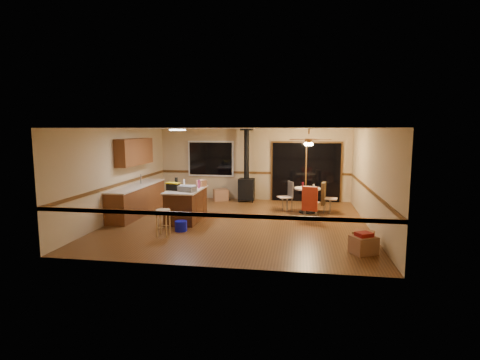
% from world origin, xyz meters
% --- Properties ---
extents(floor, '(7.00, 7.00, 0.00)m').
position_xyz_m(floor, '(0.00, 0.00, 0.00)').
color(floor, brown).
rests_on(floor, ground).
extents(ceiling, '(7.00, 7.00, 0.00)m').
position_xyz_m(ceiling, '(0.00, 0.00, 2.60)').
color(ceiling, silver).
rests_on(ceiling, ground).
extents(wall_back, '(7.00, 0.00, 7.00)m').
position_xyz_m(wall_back, '(0.00, 3.50, 1.30)').
color(wall_back, tan).
rests_on(wall_back, ground).
extents(wall_front, '(7.00, 0.00, 7.00)m').
position_xyz_m(wall_front, '(0.00, -3.50, 1.30)').
color(wall_front, tan).
rests_on(wall_front, ground).
extents(wall_left, '(0.00, 7.00, 7.00)m').
position_xyz_m(wall_left, '(-3.50, 0.00, 1.30)').
color(wall_left, tan).
rests_on(wall_left, ground).
extents(wall_right, '(0.00, 7.00, 7.00)m').
position_xyz_m(wall_right, '(3.50, 0.00, 1.30)').
color(wall_right, tan).
rests_on(wall_right, ground).
extents(chair_rail, '(7.00, 7.00, 0.08)m').
position_xyz_m(chair_rail, '(0.00, 0.00, 1.00)').
color(chair_rail, '#553415').
rests_on(chair_rail, ground).
extents(window, '(1.72, 0.10, 1.32)m').
position_xyz_m(window, '(-1.60, 3.45, 1.50)').
color(window, black).
rests_on(window, ground).
extents(sliding_door, '(2.52, 0.10, 2.10)m').
position_xyz_m(sliding_door, '(1.90, 3.45, 1.05)').
color(sliding_door, black).
rests_on(sliding_door, ground).
extents(lower_cabinets, '(0.60, 3.00, 0.86)m').
position_xyz_m(lower_cabinets, '(-3.20, 0.50, 0.43)').
color(lower_cabinets, brown).
rests_on(lower_cabinets, ground).
extents(countertop, '(0.64, 3.04, 0.04)m').
position_xyz_m(countertop, '(-3.20, 0.50, 0.88)').
color(countertop, beige).
rests_on(countertop, lower_cabinets).
extents(upper_cabinets, '(0.35, 2.00, 0.80)m').
position_xyz_m(upper_cabinets, '(-3.33, 0.70, 1.90)').
color(upper_cabinets, brown).
rests_on(upper_cabinets, ground).
extents(kitchen_island, '(0.88, 1.68, 0.90)m').
position_xyz_m(kitchen_island, '(-1.50, 0.00, 0.45)').
color(kitchen_island, '#4A2612').
rests_on(kitchen_island, ground).
extents(wood_stove, '(0.55, 0.50, 2.52)m').
position_xyz_m(wood_stove, '(-0.20, 3.05, 0.73)').
color(wood_stove, black).
rests_on(wood_stove, ground).
extents(ceiling_fan, '(0.24, 0.24, 0.55)m').
position_xyz_m(ceiling_fan, '(1.93, 1.54, 2.21)').
color(ceiling_fan, brown).
rests_on(ceiling_fan, ceiling).
extents(fluorescent_strip, '(0.10, 1.20, 0.04)m').
position_xyz_m(fluorescent_strip, '(-1.80, 0.30, 2.56)').
color(fluorescent_strip, white).
rests_on(fluorescent_strip, ceiling).
extents(toolbox_grey, '(0.54, 0.42, 0.15)m').
position_xyz_m(toolbox_grey, '(-1.35, -0.39, 0.97)').
color(toolbox_grey, slate).
rests_on(toolbox_grey, kitchen_island).
extents(toolbox_black, '(0.36, 0.24, 0.18)m').
position_xyz_m(toolbox_black, '(-1.79, -0.27, 0.99)').
color(toolbox_black, black).
rests_on(toolbox_black, kitchen_island).
extents(toolbox_yellow_lid, '(0.41, 0.27, 0.03)m').
position_xyz_m(toolbox_yellow_lid, '(-1.79, -0.27, 1.10)').
color(toolbox_yellow_lid, gold).
rests_on(toolbox_yellow_lid, toolbox_black).
extents(box_on_island, '(0.28, 0.33, 0.18)m').
position_xyz_m(box_on_island, '(-1.21, 0.59, 0.99)').
color(box_on_island, '#986643').
rests_on(box_on_island, kitchen_island).
extents(bottle_dark, '(0.09, 0.09, 0.31)m').
position_xyz_m(bottle_dark, '(-1.82, 0.11, 1.06)').
color(bottle_dark, black).
rests_on(bottle_dark, kitchen_island).
extents(bottle_pink, '(0.10, 0.10, 0.24)m').
position_xyz_m(bottle_pink, '(-1.18, 0.21, 1.02)').
color(bottle_pink, '#D84C8C').
rests_on(bottle_pink, kitchen_island).
extents(bottle_white, '(0.08, 0.08, 0.18)m').
position_xyz_m(bottle_white, '(-1.78, 0.72, 0.99)').
color(bottle_white, white).
rests_on(bottle_white, kitchen_island).
extents(bar_stool, '(0.39, 0.39, 0.65)m').
position_xyz_m(bar_stool, '(-1.59, -1.61, 0.32)').
color(bar_stool, tan).
rests_on(bar_stool, floor).
extents(blue_bucket, '(0.36, 0.36, 0.26)m').
position_xyz_m(blue_bucket, '(-1.30, -1.14, 0.13)').
color(blue_bucket, '#0E12C6').
rests_on(blue_bucket, floor).
extents(dining_table, '(0.81, 0.81, 0.78)m').
position_xyz_m(dining_table, '(1.93, 1.54, 0.53)').
color(dining_table, black).
rests_on(dining_table, ground).
extents(glass_red, '(0.07, 0.07, 0.16)m').
position_xyz_m(glass_red, '(1.78, 1.64, 0.86)').
color(glass_red, '#590C14').
rests_on(glass_red, dining_table).
extents(glass_cream, '(0.06, 0.06, 0.13)m').
position_xyz_m(glass_cream, '(2.11, 1.49, 0.84)').
color(glass_cream, beige).
rests_on(glass_cream, dining_table).
extents(chair_left, '(0.54, 0.53, 0.51)m').
position_xyz_m(chair_left, '(1.32, 1.68, 0.59)').
color(chair_left, '#BFA48E').
rests_on(chair_left, ground).
extents(chair_near, '(0.52, 0.55, 0.70)m').
position_xyz_m(chair_near, '(1.98, 0.66, 0.60)').
color(chair_near, '#BFA48E').
rests_on(chair_near, ground).
extents(chair_right, '(0.53, 0.49, 0.70)m').
position_xyz_m(chair_right, '(2.45, 1.62, 0.60)').
color(chair_right, '#BFA48E').
rests_on(chair_right, ground).
extents(box_under_window, '(0.64, 0.58, 0.41)m').
position_xyz_m(box_under_window, '(-1.15, 3.10, 0.21)').
color(box_under_window, '#986643').
rests_on(box_under_window, floor).
extents(box_corner_a, '(0.62, 0.59, 0.37)m').
position_xyz_m(box_corner_a, '(3.01, -2.24, 0.18)').
color(box_corner_a, '#986643').
rests_on(box_corner_a, floor).
extents(box_corner_b, '(0.52, 0.48, 0.34)m').
position_xyz_m(box_corner_b, '(3.09, -1.71, 0.17)').
color(box_corner_b, '#986643').
rests_on(box_corner_b, floor).
extents(box_small_red, '(0.39, 0.37, 0.08)m').
position_xyz_m(box_small_red, '(3.01, -2.24, 0.41)').
color(box_small_red, maroon).
rests_on(box_small_red, box_corner_a).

